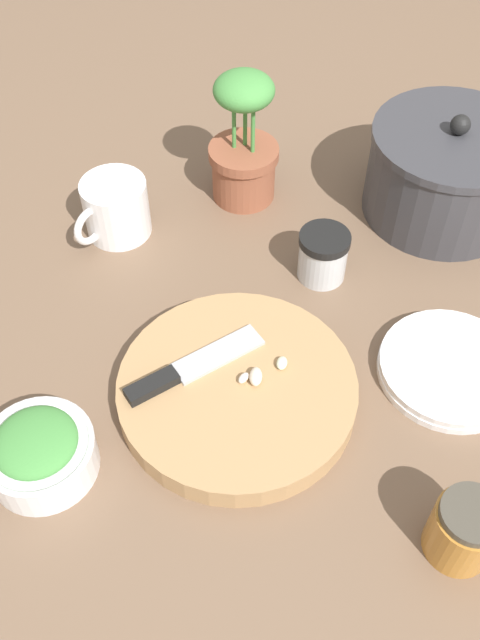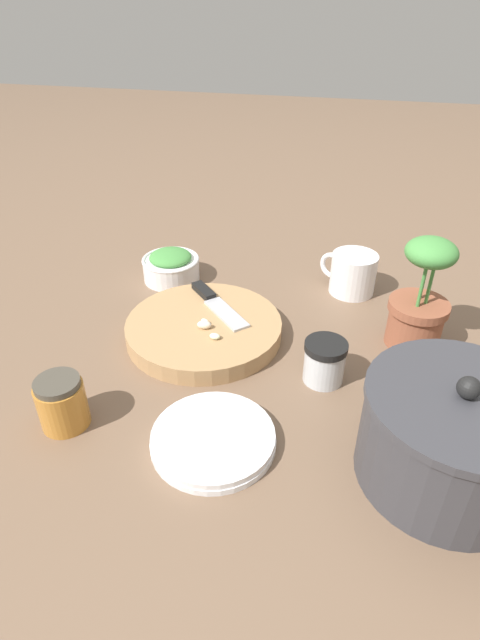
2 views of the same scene
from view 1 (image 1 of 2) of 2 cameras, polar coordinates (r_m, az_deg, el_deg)
name	(u,v)px [view 1 (image 1 of 2)]	position (r m, az deg, el deg)	size (l,w,h in m)	color
ground_plane	(245,345)	(0.92, 0.37, -2.01)	(5.00, 5.00, 0.00)	brown
cutting_board	(237,391)	(0.86, -0.23, -5.67)	(0.29, 0.29, 0.03)	tan
chef_knife	(187,369)	(0.85, -4.29, -3.95)	(0.15, 0.15, 0.01)	black
garlic_cloves	(261,373)	(0.84, 1.67, -4.28)	(0.05, 0.05, 0.02)	silver
herb_bowl	(40,452)	(0.82, -15.74, -10.11)	(0.13, 0.13, 0.07)	white
spice_jar	(323,255)	(0.98, 6.65, 5.15)	(0.07, 0.07, 0.07)	silver
coffee_mug	(115,209)	(1.05, -9.96, 8.77)	(0.09, 0.12, 0.09)	white
plate_stack	(450,368)	(0.92, 16.44, -3.73)	(0.18, 0.18, 0.02)	white
honey_jar	(464,530)	(0.78, 17.49, -15.71)	(0.07, 0.07, 0.08)	#BC7A2D
stock_pot	(447,173)	(1.10, 16.24, 11.25)	(0.24, 0.24, 0.16)	#38383D
potted_herb	(244,149)	(1.07, 0.30, 13.53)	(0.10, 0.10, 0.21)	#935138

